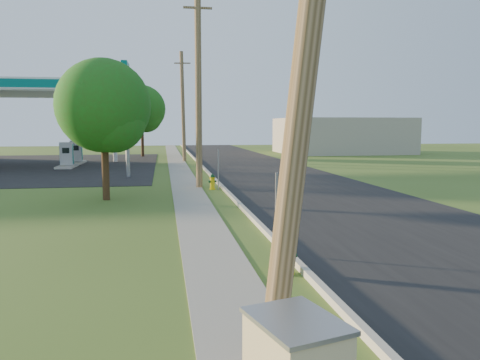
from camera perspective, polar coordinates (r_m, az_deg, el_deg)
name	(u,v)px	position (r m, az deg, el deg)	size (l,w,h in m)	color
ground_plane	(326,331)	(7.57, 10.39, -17.66)	(140.00, 140.00, 0.00)	#3C571D
road	(349,208)	(18.13, 13.14, -3.39)	(8.00, 120.00, 0.02)	black
curb	(245,210)	(17.00, 0.57, -3.64)	(0.15, 120.00, 0.15)	#A3A096
sidewalk	(196,213)	(16.81, -5.33, -4.00)	(1.50, 120.00, 0.03)	gray
utility_pole_mid	(198,88)	(23.62, -5.09, 11.07)	(1.40, 0.32, 9.80)	brown
utility_pole_far	(183,106)	(41.56, -6.97, 8.90)	(1.40, 0.32, 9.50)	brown
sign_post_near	(276,214)	(11.20, 4.44, -4.21)	(0.05, 0.04, 2.00)	gray
sign_post_mid	(218,169)	(22.73, -2.66, 1.29)	(0.05, 0.04, 2.00)	gray
sign_post_far	(199,155)	(34.85, -5.01, 3.12)	(0.05, 0.04, 2.00)	gray
gas_canopy	(7,89)	(40.29, -26.51, 9.89)	(18.18, 9.18, 6.40)	silver
fuel_pump_ne	(67,158)	(37.24, -20.37, 2.52)	(1.20, 3.20, 1.90)	#A3A096
fuel_pump_se	(76,155)	(41.17, -19.32, 2.91)	(1.20, 3.20, 1.90)	#A3A096
price_pylon	(126,87)	(29.15, -13.74, 11.00)	(0.34, 2.04, 6.85)	gray
distant_building	(342,136)	(55.38, 12.29, 5.30)	(14.00, 10.00, 4.00)	#9C9487
tree_verge	(106,109)	(20.25, -16.05, 8.27)	(3.88, 3.88, 5.87)	#3B2517
tree_lot	(143,111)	(48.67, -11.77, 8.28)	(4.76, 4.76, 7.22)	#3B2517
hydrant_near	(288,257)	(9.98, 5.87, -9.27)	(0.40, 0.35, 0.77)	#FFDB00
hydrant_mid	(212,182)	(22.93, -3.38, -0.21)	(0.41, 0.36, 0.79)	yellow
hydrant_far	(199,164)	(34.00, -5.00, 2.01)	(0.42, 0.37, 0.81)	yellow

